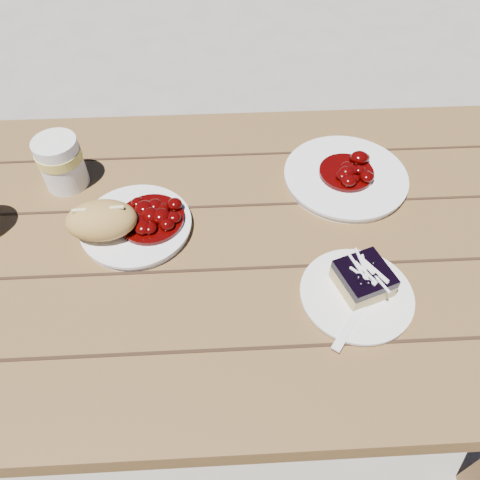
{
  "coord_description": "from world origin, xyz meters",
  "views": [
    {
      "loc": [
        0.22,
        -0.59,
        1.44
      ],
      "look_at": [
        0.25,
        -0.06,
        0.81
      ],
      "focal_mm": 35.0,
      "sensor_mm": 36.0,
      "label": 1
    }
  ],
  "objects_px": {
    "second_plate": "(345,177)",
    "second_cup": "(61,163)",
    "bread_roll": "(102,220)",
    "dessert_plate": "(356,295)",
    "blueberry_cake": "(363,278)",
    "main_plate": "(136,226)",
    "picnic_table": "(125,288)"
  },
  "relations": [
    {
      "from": "main_plate",
      "to": "second_plate",
      "type": "relative_size",
      "value": 0.82
    },
    {
      "from": "main_plate",
      "to": "dessert_plate",
      "type": "distance_m",
      "value": 0.43
    },
    {
      "from": "bread_roll",
      "to": "dessert_plate",
      "type": "distance_m",
      "value": 0.48
    },
    {
      "from": "picnic_table",
      "to": "second_plate",
      "type": "xyz_separation_m",
      "value": [
        0.48,
        0.14,
        0.17
      ]
    },
    {
      "from": "second_plate",
      "to": "blueberry_cake",
      "type": "bearing_deg",
      "value": -95.83
    },
    {
      "from": "picnic_table",
      "to": "blueberry_cake",
      "type": "distance_m",
      "value": 0.51
    },
    {
      "from": "main_plate",
      "to": "blueberry_cake",
      "type": "bearing_deg",
      "value": -21.91
    },
    {
      "from": "bread_roll",
      "to": "blueberry_cake",
      "type": "distance_m",
      "value": 0.48
    },
    {
      "from": "dessert_plate",
      "to": "blueberry_cake",
      "type": "xyz_separation_m",
      "value": [
        0.01,
        0.02,
        0.03
      ]
    },
    {
      "from": "main_plate",
      "to": "blueberry_cake",
      "type": "height_order",
      "value": "blueberry_cake"
    },
    {
      "from": "picnic_table",
      "to": "main_plate",
      "type": "distance_m",
      "value": 0.18
    },
    {
      "from": "blueberry_cake",
      "to": "second_plate",
      "type": "height_order",
      "value": "blueberry_cake"
    },
    {
      "from": "picnic_table",
      "to": "bread_roll",
      "type": "xyz_separation_m",
      "value": [
        -0.01,
        0.01,
        0.21
      ]
    },
    {
      "from": "blueberry_cake",
      "to": "dessert_plate",
      "type": "bearing_deg",
      "value": -143.3
    },
    {
      "from": "blueberry_cake",
      "to": "second_cup",
      "type": "height_order",
      "value": "second_cup"
    },
    {
      "from": "bread_roll",
      "to": "second_cup",
      "type": "distance_m",
      "value": 0.19
    },
    {
      "from": "second_plate",
      "to": "second_cup",
      "type": "relative_size",
      "value": 2.31
    },
    {
      "from": "picnic_table",
      "to": "main_plate",
      "type": "xyz_separation_m",
      "value": [
        0.05,
        0.03,
        0.17
      ]
    },
    {
      "from": "second_plate",
      "to": "second_cup",
      "type": "height_order",
      "value": "second_cup"
    },
    {
      "from": "bread_roll",
      "to": "dessert_plate",
      "type": "height_order",
      "value": "bread_roll"
    },
    {
      "from": "dessert_plate",
      "to": "second_plate",
      "type": "distance_m",
      "value": 0.3
    },
    {
      "from": "blueberry_cake",
      "to": "second_cup",
      "type": "distance_m",
      "value": 0.64
    },
    {
      "from": "blueberry_cake",
      "to": "second_plate",
      "type": "xyz_separation_m",
      "value": [
        0.03,
        0.28,
        -0.03
      ]
    },
    {
      "from": "picnic_table",
      "to": "bread_roll",
      "type": "relative_size",
      "value": 15.19
    },
    {
      "from": "dessert_plate",
      "to": "second_plate",
      "type": "relative_size",
      "value": 0.74
    },
    {
      "from": "picnic_table",
      "to": "second_cup",
      "type": "relative_size",
      "value": 18.06
    },
    {
      "from": "bread_roll",
      "to": "second_plate",
      "type": "distance_m",
      "value": 0.51
    },
    {
      "from": "dessert_plate",
      "to": "blueberry_cake",
      "type": "height_order",
      "value": "blueberry_cake"
    },
    {
      "from": "dessert_plate",
      "to": "second_cup",
      "type": "height_order",
      "value": "second_cup"
    },
    {
      "from": "picnic_table",
      "to": "blueberry_cake",
      "type": "height_order",
      "value": "blueberry_cake"
    },
    {
      "from": "picnic_table",
      "to": "second_plate",
      "type": "relative_size",
      "value": 7.81
    },
    {
      "from": "main_plate",
      "to": "second_cup",
      "type": "distance_m",
      "value": 0.22
    }
  ]
}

